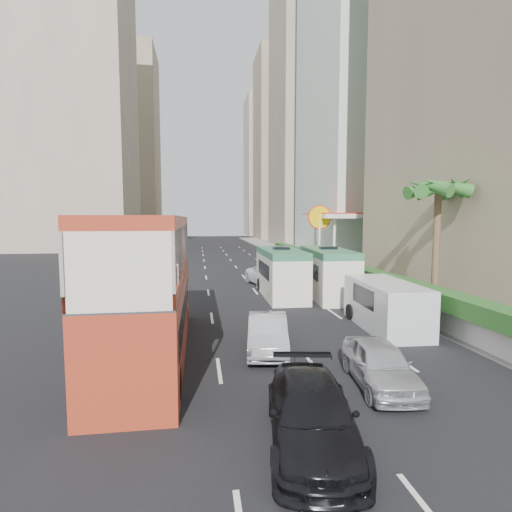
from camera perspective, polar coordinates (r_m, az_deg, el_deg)
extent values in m
plane|color=black|center=(16.15, 7.51, -12.65)|extent=(200.00, 200.00, 0.00)
cube|color=#AE351E|center=(15.07, -14.96, -4.17)|extent=(2.50, 11.00, 5.06)
imported|color=silver|center=(15.50, 1.66, -13.38)|extent=(2.04, 4.27, 1.35)
imported|color=silver|center=(13.09, 17.17, -17.25)|extent=(2.00, 4.09, 1.34)
imported|color=black|center=(9.89, 7.87, -24.92)|extent=(2.62, 4.91, 1.35)
imported|color=silver|center=(29.90, 2.01, -4.23)|extent=(3.46, 5.65, 1.46)
cube|color=silver|center=(25.63, 3.60, -2.43)|extent=(2.37, 6.85, 3.02)
cube|color=silver|center=(25.88, 10.22, -2.39)|extent=(2.77, 7.03, 3.06)
cube|color=silver|center=(19.20, 17.99, -6.68)|extent=(2.37, 5.41, 2.12)
cube|color=silver|center=(40.37, 3.79, -0.36)|extent=(2.17, 4.90, 1.92)
cube|color=#99968C|center=(42.19, 10.08, -1.38)|extent=(6.00, 120.00, 0.18)
cube|color=silver|center=(30.90, 11.56, -2.75)|extent=(0.30, 44.00, 1.00)
cube|color=#2D6626|center=(30.79, 11.59, -1.18)|extent=(1.10, 44.00, 0.70)
cylinder|color=brown|center=(22.34, 24.33, 0.78)|extent=(0.36, 0.36, 6.40)
cube|color=silver|center=(40.42, 12.38, 2.08)|extent=(6.50, 8.00, 5.50)
cube|color=white|center=(58.73, 17.02, 29.28)|extent=(16.00, 18.00, 58.00)
cube|color=#B4A18E|center=(78.67, 8.99, 20.04)|extent=(16.00, 16.00, 50.00)
cube|color=tan|center=(100.52, 4.21, 15.10)|extent=(14.00, 14.00, 44.00)
cube|color=#B4A18E|center=(121.58, 1.92, 12.46)|extent=(14.00, 14.00, 40.00)
cube|color=#B4A18E|center=(75.50, -24.82, 21.05)|extent=(18.00, 18.00, 52.00)
cube|color=tan|center=(107.78, -18.24, 14.72)|extent=(16.00, 16.00, 46.00)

